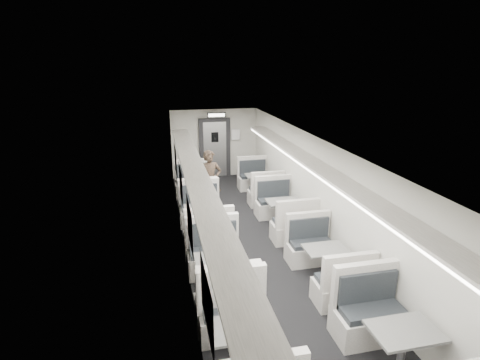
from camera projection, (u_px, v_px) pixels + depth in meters
name	position (u px, v px, depth m)	size (l,w,h in m)	color
room	(259.00, 205.00, 7.62)	(3.24, 12.24, 2.64)	black
booth_left_a	(195.00, 193.00, 10.77)	(1.03, 2.09, 1.12)	white
booth_left_b	(204.00, 222.00, 8.81)	(1.05, 2.13, 1.14)	white
booth_left_c	(221.00, 276.00, 6.59)	(1.05, 2.13, 1.14)	white
booth_left_d	(243.00, 348.00, 4.97)	(1.01, 2.05, 1.10)	white
booth_right_a	(259.00, 185.00, 11.46)	(0.97, 1.97, 1.05)	white
booth_right_b	(283.00, 214.00, 9.32)	(1.00, 2.02, 1.08)	white
booth_right_c	(325.00, 264.00, 7.06)	(0.96, 1.94, 1.04)	white
booth_right_d	(401.00, 353.00, 4.87)	(1.05, 2.14, 1.14)	white
passenger	(210.00, 181.00, 10.20)	(0.63, 0.41, 1.72)	black
window_a	(176.00, 160.00, 10.43)	(0.02, 1.18, 0.84)	black
window_b	(181.00, 185.00, 8.39)	(0.02, 1.18, 0.84)	black
window_c	(190.00, 225.00, 6.34)	(0.02, 1.18, 0.84)	black
window_d	(207.00, 304.00, 4.30)	(0.02, 1.18, 0.84)	black
luggage_rack_left	(198.00, 180.00, 6.87)	(0.46, 10.40, 0.09)	white
luggage_rack_right	(324.00, 172.00, 7.38)	(0.46, 10.40, 0.09)	white
vestibule_door	(215.00, 148.00, 13.19)	(1.10, 0.13, 2.10)	black
exit_sign	(216.00, 115.00, 12.35)	(0.62, 0.12, 0.16)	black
wall_notice	(236.00, 135.00, 13.19)	(0.32, 0.02, 0.40)	white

